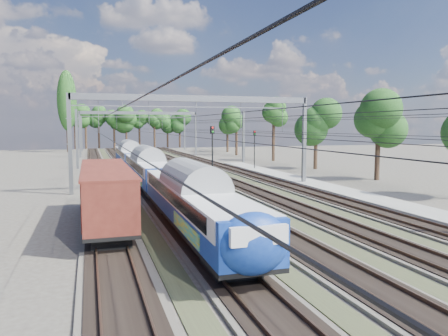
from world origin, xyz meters
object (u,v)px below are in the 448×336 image
object	(u,v)px
emu_train	(148,165)
signal_far	(254,145)
worker	(135,151)
signal_near	(212,149)
freight_boxcar	(106,192)

from	to	relation	value
emu_train	signal_far	world-z (taller)	signal_far
worker	signal_near	bearing A→B (deg)	-170.32
freight_boxcar	worker	size ratio (longest dim) A/B	7.36
freight_boxcar	signal_near	distance (m)	17.42
worker	signal_far	distance (m)	37.50
signal_near	signal_far	distance (m)	18.37
emu_train	signal_near	world-z (taller)	signal_near
freight_boxcar	signal_far	distance (m)	35.71
emu_train	signal_near	bearing A→B (deg)	-14.07
worker	signal_near	distance (m)	50.56
signal_near	signal_far	world-z (taller)	signal_near
worker	signal_far	world-z (taller)	signal_far
signal_near	signal_far	xyz separation A→B (m)	(10.29, 15.21, -0.38)
emu_train	signal_near	size ratio (longest dim) A/B	9.59
worker	signal_far	xyz separation A→B (m)	(12.66, -35.20, 2.55)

